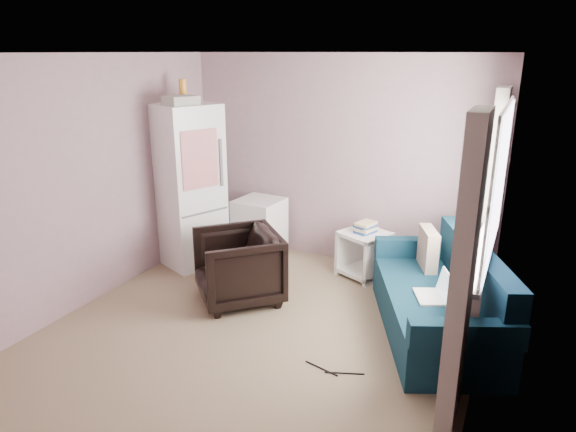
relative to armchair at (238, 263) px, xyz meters
The scene contains 8 objects.
room 1.14m from the armchair, 46.77° to the right, with size 3.84×4.24×2.54m.
armchair is the anchor object (origin of this frame).
fridge 1.36m from the armchair, 148.23° to the left, with size 0.87×0.87×2.21m.
washing_machine 1.23m from the armchair, 107.83° to the left, with size 0.57×0.57×0.75m.
side_table 1.54m from the armchair, 49.09° to the left, with size 0.64×0.64×0.66m.
sofa 2.04m from the armchair, ahead, with size 1.57×2.10×0.86m.
window_dressing 2.40m from the armchair, ahead, with size 0.17×2.62×2.18m.
floor_cables 1.62m from the armchair, 30.03° to the right, with size 0.51×0.13×0.01m.
Camera 1 is at (2.06, -3.64, 2.51)m, focal length 32.00 mm.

